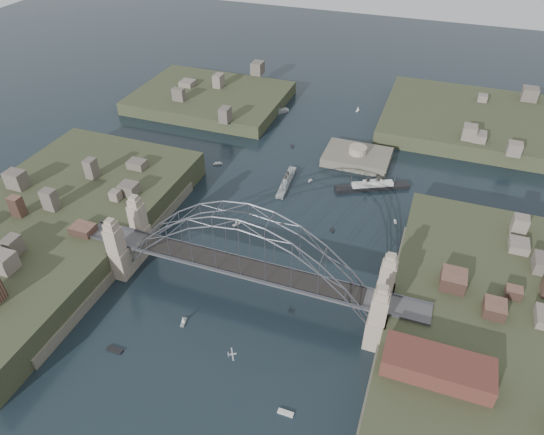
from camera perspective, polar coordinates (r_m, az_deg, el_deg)
The scene contains 23 objects.
ground at distance 119.72m, azimuth -2.97°, elevation -8.77°, with size 500.00×500.00×0.00m, color black.
bridge at distance 111.14m, azimuth -3.17°, elevation -4.38°, with size 84.00×13.80×24.60m.
shore_west at distance 145.46m, azimuth -24.39°, elevation -1.89°, with size 50.50×90.00×12.00m.
shore_east at distance 115.78m, azimuth 25.21°, elevation -14.29°, with size 50.50×90.00×12.00m.
headland_nw at distance 210.62m, azimuth -7.15°, elevation 13.19°, with size 60.00×45.00×9.00m, color #343A23.
headland_ne at distance 205.02m, azimuth 22.81°, elevation 9.85°, with size 70.00×55.00×9.50m, color #343A23.
fort_island at distance 170.86m, azimuth 9.82°, elevation 6.43°, with size 22.00×16.00×9.40m.
wharf_shed at distance 98.71m, azimuth 18.76°, elevation -16.17°, with size 20.00×8.00×4.00m, color #592D26.
naval_cruiser_near at distance 155.82m, azimuth 1.69°, elevation 4.20°, with size 3.63×17.71×5.28m.
naval_cruiser_far at distance 198.74m, azimuth -0.16°, elevation 12.04°, with size 11.63×13.79×5.37m.
ocean_liner at distance 156.52m, azimuth 11.59°, elevation 3.56°, with size 22.48×13.33×5.77m.
aeroplane at distance 97.97m, azimuth -4.76°, elevation -15.62°, with size 1.89×2.82×0.45m.
small_boat_a at distance 138.94m, azimuth -4.19°, elevation -0.61°, with size 2.01×2.57×2.38m.
small_boat_b at distance 138.03m, azimuth 7.03°, elevation -1.49°, with size 1.36×1.59×0.45m.
small_boat_c at distance 114.48m, azimuth -10.30°, elevation -11.73°, with size 1.24×2.68×2.38m.
small_boat_d at distance 144.40m, azimuth 14.17°, elevation -0.50°, with size 1.11×2.05×0.45m.
small_boat_e at distance 167.05m, azimuth -6.34°, elevation 6.25°, with size 3.13×2.37×1.43m.
small_boat_f at distance 157.67m, azimuth 4.47°, elevation 4.30°, with size 1.12×1.71×1.43m.
small_boat_g at distance 100.38m, azimuth 1.60°, elevation -21.83°, with size 3.09×1.02×0.45m.
small_boat_h at distance 176.86m, azimuth 2.38°, elevation 8.32°, with size 1.48×1.93×0.45m.
small_boat_i at distance 123.57m, azimuth 15.00°, elevation -8.44°, with size 1.53×2.70×0.45m.
small_boat_j at distance 113.62m, azimuth -17.87°, elevation -14.49°, with size 3.65×1.22×0.45m.
small_boat_k at distance 205.22m, azimuth 10.00°, elevation 12.36°, with size 1.32×2.16×2.38m.
Camera 1 is at (33.81, -75.50, 86.54)m, focal length 32.27 mm.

